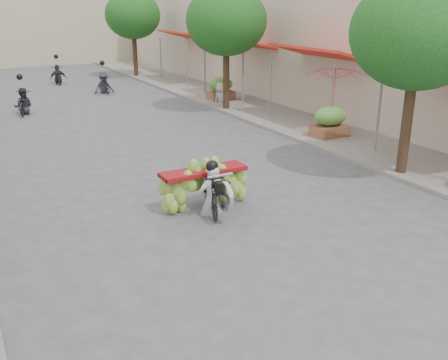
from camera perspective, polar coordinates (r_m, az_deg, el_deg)
ground at (r=8.46m, az=14.15°, el=-13.13°), size 120.00×120.00×0.00m
sidewalk_right at (r=23.84m, az=2.49°, el=8.84°), size 4.00×60.00×0.12m
shophouse_row_right at (r=25.63m, az=13.81°, el=15.70°), size 9.77×40.00×6.00m
far_building at (r=43.40m, az=-22.78°, el=16.82°), size 20.00×6.00×7.00m
street_tree_near at (r=13.87m, az=21.30°, el=15.40°), size 3.40×3.40×5.25m
street_tree_mid at (r=21.78m, az=0.26°, el=17.71°), size 3.40×3.40×5.25m
street_tree_far at (r=32.81m, az=-10.38°, el=18.03°), size 3.40×3.40×5.25m
produce_crate_mid at (r=17.67m, az=12.03°, el=6.81°), size 1.20×0.88×1.16m
produce_crate_far at (r=24.20m, az=-0.37°, el=10.59°), size 1.20×0.88×1.16m
banana_motorbike at (r=11.20m, az=-1.84°, el=-0.19°), size 2.20×1.88×2.11m
market_umbrella at (r=17.23m, az=12.82°, el=12.70°), size 2.34×2.34×1.94m
pedestrian at (r=23.78m, az=-0.43°, el=11.12°), size 1.00×0.82×1.75m
bg_motorbike_a at (r=23.03m, az=-22.07°, el=8.79°), size 1.01×1.73×1.95m
bg_motorbike_b at (r=27.23m, az=-13.64°, el=11.41°), size 1.11×1.56×1.95m
bg_motorbike_c at (r=31.25m, az=-18.49°, el=11.78°), size 1.02×1.75×1.95m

